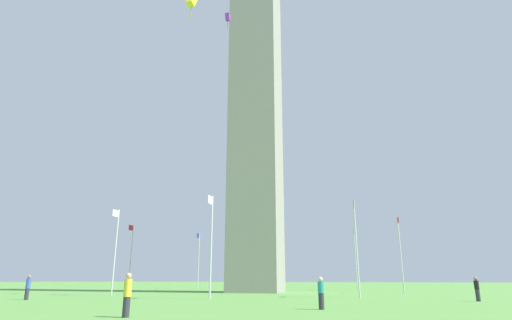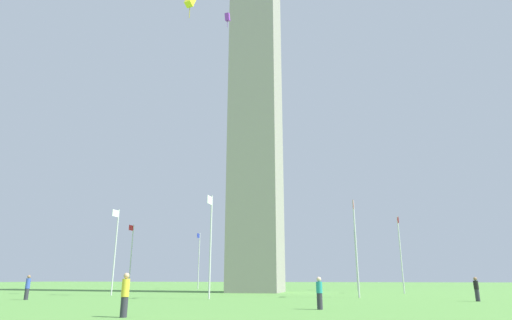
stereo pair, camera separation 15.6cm
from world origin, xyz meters
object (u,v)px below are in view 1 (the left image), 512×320
flagpole_e (400,250)px  person_teal_shirt (321,293)px  flagpole_ne (356,243)px  flagpole_s (279,259)px  person_yellow_shirt (127,295)px  flagpole_se (356,256)px  flagpole_sw (198,258)px  kite_purple_box (228,17)px  flagpole_nw (115,247)px  flagpole_n (211,241)px  kite_yellow_box (192,1)px  flagpole_w (131,254)px  person_blue_shirt (28,287)px  person_black_shirt (477,289)px  obelisk_monument (256,80)px

flagpole_e → person_teal_shirt: flagpole_e is taller
flagpole_ne → flagpole_s: same height
person_yellow_shirt → person_teal_shirt: bearing=-53.5°
flagpole_se → flagpole_sw: bearing=-90.0°
kite_purple_box → flagpole_ne: bearing=91.2°
flagpole_nw → person_yellow_shirt: (19.88, 12.91, -3.53)m
flagpole_se → person_teal_shirt: size_ratio=4.98×
flagpole_ne → person_yellow_shirt: bearing=-25.6°
flagpole_n → flagpole_e: same height
flagpole_n → person_yellow_shirt: bearing=6.3°
person_yellow_shirt → kite_yellow_box: 16.90m
flagpole_n → flagpole_nw: same height
person_teal_shirt → kite_purple_box: 31.73m
flagpole_se → flagpole_w: bearing=-67.5°
flagpole_ne → kite_purple_box: bearing=-88.8°
flagpole_se → person_blue_shirt: 39.51m
flagpole_se → flagpole_s: (-4.65, -11.22, 0.00)m
person_yellow_shirt → person_blue_shirt: (-11.15, -14.49, 0.01)m
flagpole_n → person_black_shirt: bearing=93.7°
flagpole_nw → kite_yellow_box: kite_yellow_box is taller
person_yellow_shirt → person_teal_shirt: size_ratio=1.09×
person_yellow_shirt → kite_purple_box: kite_purple_box is taller
flagpole_e → person_blue_shirt: flagpole_e is taller
flagpole_n → flagpole_sw: size_ratio=1.00×
flagpole_se → flagpole_nw: 31.74m
flagpole_w → kite_purple_box: (11.47, 15.47, 23.53)m
person_yellow_shirt → person_blue_shirt: person_blue_shirt is taller
flagpole_n → flagpole_sw: 29.32m
flagpole_n → flagpole_sw: (-27.09, -11.22, 0.00)m
flagpole_w → kite_yellow_box: 35.70m
flagpole_nw → kite_purple_box: (0.25, 10.83, 23.53)m
person_blue_shirt → flagpole_sw: bearing=26.6°
flagpole_n → flagpole_sw: bearing=-157.5°
flagpole_se → person_blue_shirt: (31.16, -24.03, -3.52)m
flagpole_ne → person_blue_shirt: 25.80m
flagpole_n → flagpole_nw: size_ratio=1.00×
flagpole_w → person_blue_shirt: (19.94, 3.06, -3.52)m
flagpole_sw → person_black_shirt: 40.06m
flagpole_nw → person_blue_shirt: 9.54m
flagpole_sw → person_teal_shirt: flagpole_sw is taller
obelisk_monument → flagpole_s: size_ratio=6.57×
flagpole_se → kite_purple_box: size_ratio=4.81×
flagpole_w → person_yellow_shirt: (31.10, 17.55, -3.53)m
flagpole_ne → flagpole_sw: size_ratio=1.00×
flagpole_nw → person_yellow_shirt: bearing=33.0°
person_yellow_shirt → person_black_shirt: size_ratio=1.09×
flagpole_n → flagpole_se: bearing=157.5°
flagpole_e → kite_yellow_box: size_ratio=5.13×
person_blue_shirt → flagpole_s: bearing=9.9°
kite_purple_box → flagpole_s: bearing=179.2°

